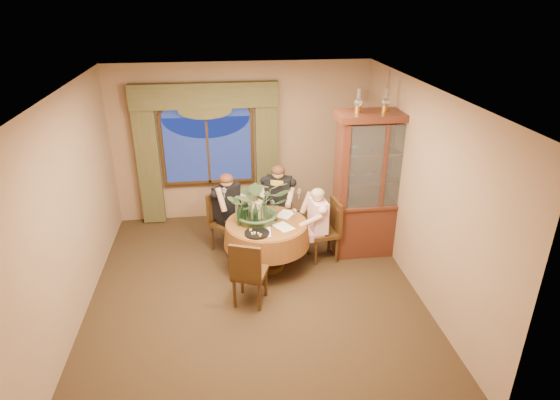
{
  "coord_description": "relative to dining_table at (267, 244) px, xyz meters",
  "views": [
    {
      "loc": [
        -0.35,
        -5.48,
        3.89
      ],
      "look_at": [
        0.44,
        0.63,
        1.1
      ],
      "focal_mm": 30.0,
      "sensor_mm": 36.0,
      "label": 1
    }
  ],
  "objects": [
    {
      "name": "centerpiece_plant",
      "position": [
        -0.09,
        0.09,
        0.98
      ],
      "size": [
        0.93,
        1.04,
        0.81
      ],
      "primitive_type": "imported",
      "color": "#39502E",
      "rests_on": "dining_table"
    },
    {
      "name": "wine_bottle_4",
      "position": [
        -0.29,
        0.16,
        0.54
      ],
      "size": [
        0.07,
        0.07,
        0.33
      ],
      "primitive_type": "cylinder",
      "color": "black",
      "rests_on": "dining_table"
    },
    {
      "name": "oil_lamp_right",
      "position": [
        2.14,
        0.26,
        2.08
      ],
      "size": [
        0.11,
        0.11,
        0.34
      ],
      "primitive_type": null,
      "color": "#A5722D",
      "rests_on": "china_cabinet"
    },
    {
      "name": "wine_glass_person_back",
      "position": [
        -0.27,
        0.33,
        0.46
      ],
      "size": [
        0.07,
        0.07,
        0.18
      ],
      "primitive_type": null,
      "color": "silver",
      "rests_on": "dining_table"
    },
    {
      "name": "window",
      "position": [
        -0.84,
        1.8,
        0.92
      ],
      "size": [
        1.62,
        0.1,
        1.32
      ],
      "primitive_type": null,
      "color": "navy",
      "rests_on": "wall_back"
    },
    {
      "name": "tasting_paper_2",
      "position": [
        -0.08,
        -0.3,
        0.38
      ],
      "size": [
        0.23,
        0.31,
        0.0
      ],
      "primitive_type": "cube",
      "rotation": [
        0.0,
        0.0,
        -0.07
      ],
      "color": "white",
      "rests_on": "dining_table"
    },
    {
      "name": "wall_right",
      "position": [
        2.01,
        -0.63,
        1.02
      ],
      "size": [
        0.0,
        5.0,
        5.0
      ],
      "primitive_type": "plane",
      "rotation": [
        1.57,
        0.0,
        -1.57
      ],
      "color": "#8F6B4E",
      "rests_on": "ground"
    },
    {
      "name": "chair_front_left",
      "position": [
        -0.31,
        -0.86,
        0.1
      ],
      "size": [
        0.54,
        0.54,
        0.96
      ],
      "primitive_type": "cube",
      "rotation": [
        0.0,
        0.0,
        -0.35
      ],
      "color": "black",
      "rests_on": "floor"
    },
    {
      "name": "drapery_right",
      "position": [
        0.19,
        1.75,
        0.8
      ],
      "size": [
        0.38,
        0.14,
        2.32
      ],
      "primitive_type": "cube",
      "color": "#433F1E",
      "rests_on": "floor"
    },
    {
      "name": "wine_glass_person_scarf",
      "position": [
        0.14,
        0.4,
        0.46
      ],
      "size": [
        0.07,
        0.07,
        0.18
      ],
      "primitive_type": null,
      "color": "silver",
      "rests_on": "dining_table"
    },
    {
      "name": "stoneware_vase",
      "position": [
        -0.11,
        0.08,
        0.52
      ],
      "size": [
        0.16,
        0.16,
        0.3
      ],
      "primitive_type": null,
      "color": "#9C8863",
      "rests_on": "dining_table"
    },
    {
      "name": "swag_valance",
      "position": [
        -0.84,
        1.72,
        1.9
      ],
      "size": [
        2.45,
        0.16,
        0.42
      ],
      "primitive_type": null,
      "color": "#433F1E",
      "rests_on": "wall_back"
    },
    {
      "name": "chair_back_right",
      "position": [
        0.19,
        0.79,
        0.1
      ],
      "size": [
        0.51,
        0.51,
        0.96
      ],
      "primitive_type": "cube",
      "rotation": [
        0.0,
        0.0,
        -3.38
      ],
      "color": "black",
      "rests_on": "floor"
    },
    {
      "name": "oil_lamp_center",
      "position": [
        1.74,
        0.26,
        2.08
      ],
      "size": [
        0.11,
        0.11,
        0.34
      ],
      "primitive_type": null,
      "color": "#A5722D",
      "rests_on": "china_cabinet"
    },
    {
      "name": "tasting_paper_0",
      "position": [
        0.23,
        -0.18,
        0.38
      ],
      "size": [
        0.33,
        0.36,
        0.0
      ],
      "primitive_type": "cube",
      "rotation": [
        0.0,
        0.0,
        0.51
      ],
      "color": "white",
      "rests_on": "dining_table"
    },
    {
      "name": "wine_glass_person_pink",
      "position": [
        0.42,
        0.05,
        0.46
      ],
      "size": [
        0.07,
        0.07,
        0.18
      ],
      "primitive_type": null,
      "color": "silver",
      "rests_on": "dining_table"
    },
    {
      "name": "person_pink",
      "position": [
        0.79,
        0.1,
        0.23
      ],
      "size": [
        0.45,
        0.48,
        1.21
      ],
      "primitive_type": null,
      "rotation": [
        0.0,
        0.0,
        -4.59
      ],
      "color": "#EFBAC9",
      "rests_on": "floor"
    },
    {
      "name": "tasting_paper_1",
      "position": [
        0.31,
        0.22,
        0.38
      ],
      "size": [
        0.34,
        0.37,
        0.0
      ],
      "primitive_type": "cube",
      "rotation": [
        0.0,
        0.0,
        -0.59
      ],
      "color": "white",
      "rests_on": "dining_table"
    },
    {
      "name": "chair_back",
      "position": [
        -0.58,
        0.6,
        0.1
      ],
      "size": [
        0.59,
        0.59,
        0.96
      ],
      "primitive_type": "cube",
      "rotation": [
        0.0,
        0.0,
        -2.37
      ],
      "color": "black",
      "rests_on": "floor"
    },
    {
      "name": "olive_bowl",
      "position": [
        0.07,
        -0.03,
        0.4
      ],
      "size": [
        0.15,
        0.15,
        0.05
      ],
      "primitive_type": "imported",
      "color": "#41532C",
      "rests_on": "dining_table"
    },
    {
      "name": "drapery_left",
      "position": [
        -1.87,
        1.75,
        0.8
      ],
      "size": [
        0.38,
        0.14,
        2.32
      ],
      "primitive_type": "cube",
      "color": "#433F1E",
      "rests_on": "floor"
    },
    {
      "name": "chair_right",
      "position": [
        0.89,
        0.12,
        0.1
      ],
      "size": [
        0.47,
        0.47,
        0.96
      ],
      "primitive_type": "cube",
      "rotation": [
        0.0,
        0.0,
        -4.58
      ],
      "color": "black",
      "rests_on": "floor"
    },
    {
      "name": "person_scarf",
      "position": [
        0.28,
        0.83,
        0.29
      ],
      "size": [
        0.59,
        0.57,
        1.33
      ],
      "primitive_type": null,
      "rotation": [
        0.0,
        0.0,
        -3.47
      ],
      "color": "black",
      "rests_on": "floor"
    },
    {
      "name": "floor",
      "position": [
        -0.24,
        -0.63,
        -0.38
      ],
      "size": [
        5.0,
        5.0,
        0.0
      ],
      "primitive_type": "plane",
      "color": "black",
      "rests_on": "ground"
    },
    {
      "name": "ceiling",
      "position": [
        -0.24,
        -0.63,
        2.42
      ],
      "size": [
        5.0,
        5.0,
        0.0
      ],
      "primitive_type": "plane",
      "rotation": [
        3.14,
        0.0,
        0.0
      ],
      "color": "white",
      "rests_on": "wall_back"
    },
    {
      "name": "oil_lamp_left",
      "position": [
        1.34,
        0.26,
        2.08
      ],
      "size": [
        0.11,
        0.11,
        0.34
      ],
      "primitive_type": null,
      "color": "#A5722D",
      "rests_on": "china_cabinet"
    },
    {
      "name": "cheese_platter",
      "position": [
        -0.17,
        -0.34,
        0.39
      ],
      "size": [
        0.35,
        0.35,
        0.02
      ],
      "primitive_type": "cylinder",
      "color": "black",
      "rests_on": "dining_table"
    },
    {
      "name": "wine_bottle_3",
      "position": [
        -0.34,
        -0.05,
        0.54
      ],
      "size": [
        0.07,
        0.07,
        0.33
      ],
      "primitive_type": "cylinder",
      "color": "black",
      "rests_on": "dining_table"
    },
    {
      "name": "arched_transom",
      "position": [
        -0.84,
        1.8,
        1.71
      ],
      "size": [
        1.6,
        0.06,
        0.44
      ],
      "primitive_type": null,
      "color": "navy",
      "rests_on": "wall_back"
    },
    {
      "name": "person_back",
      "position": [
        -0.57,
        0.67,
        0.27
      ],
      "size": [
        0.63,
        0.62,
        1.29
      ],
      "primitive_type": null,
      "rotation": [
        0.0,
        0.0,
        -2.44
      ],
      "color": "black",
      "rests_on": "floor"
    },
    {
      "name": "china_cabinet",
      "position": [
        1.74,
        0.26,
        0.77
      ],
      "size": [
        1.41,
        0.56,
        2.28
      ],
      "primitive_type": "cube",
      "color": "#3E1B13",
      "rests_on": "floor"
    },
    {
      "name": "wine_bottle_0",
      "position": [
        -0.16,
        -0.07,
        0.54
      ],
      "size": [
        0.07,
        0.07,
        0.33
      ],
      "primitive_type": "cylinder",
      "color": "black",
      "rests_on": "dining_table"
    },
    {
      "name": "wine_bottle_5",
      "position": [
        -0.41,
        0.12,
        0.54
      ],
      "size": [
        0.07,
        0.07,
        0.33
      ],
      "primitive_type": "cylinder",
      "color": "tan",
      "rests_on": "dining_table"
    },
    {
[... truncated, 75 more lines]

